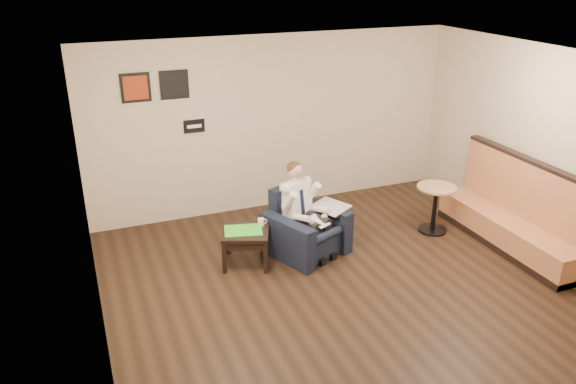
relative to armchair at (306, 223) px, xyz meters
name	(u,v)px	position (x,y,z in m)	size (l,w,h in m)	color
ground	(360,295)	(0.18, -1.26, -0.45)	(6.00, 6.00, 0.00)	black
wall_back	(274,124)	(0.18, 1.74, 0.95)	(6.00, 0.02, 2.80)	beige
wall_left	(91,236)	(-2.82, -1.26, 0.95)	(0.02, 6.00, 2.80)	beige
wall_right	(566,158)	(3.18, -1.26, 0.95)	(0.02, 6.00, 2.80)	beige
ceiling	(374,67)	(0.18, -1.26, 2.35)	(6.00, 6.00, 0.02)	white
seating_sign	(194,126)	(-1.12, 1.72, 1.05)	(0.32, 0.02, 0.20)	black
art_print_left	(136,88)	(-1.92, 1.72, 1.70)	(0.42, 0.03, 0.42)	#963212
art_print_right	(174,85)	(-1.37, 1.72, 1.70)	(0.42, 0.03, 0.42)	black
armchair	(306,223)	(0.00, 0.00, 0.00)	(0.93, 0.93, 0.90)	black
seated_man	(313,215)	(0.05, -0.11, 0.17)	(0.59, 0.88, 1.24)	white
lap_papers	(318,221)	(0.08, -0.20, 0.10)	(0.21, 0.29, 0.01)	white
newspaper	(330,207)	(0.39, 0.05, 0.16)	(0.39, 0.49, 0.01)	silver
side_table	(246,246)	(-0.87, 0.02, -0.20)	(0.61, 0.61, 0.50)	black
green_folder	(243,230)	(-0.91, 0.01, 0.05)	(0.50, 0.35, 0.01)	#38D42A
coffee_mug	(261,222)	(-0.64, 0.07, 0.10)	(0.09, 0.09, 0.10)	white
smartphone	(251,224)	(-0.76, 0.16, 0.05)	(0.15, 0.08, 0.01)	black
banquette	(512,205)	(2.77, -0.90, 0.18)	(0.59, 2.47, 1.26)	#B36F45
cafe_table	(434,209)	(2.06, -0.11, -0.09)	(0.59, 0.59, 0.73)	tan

